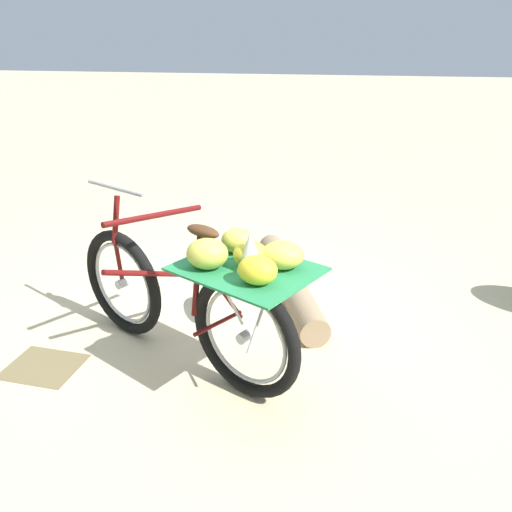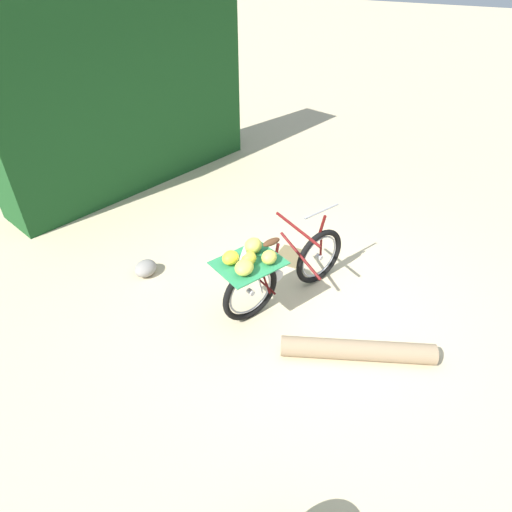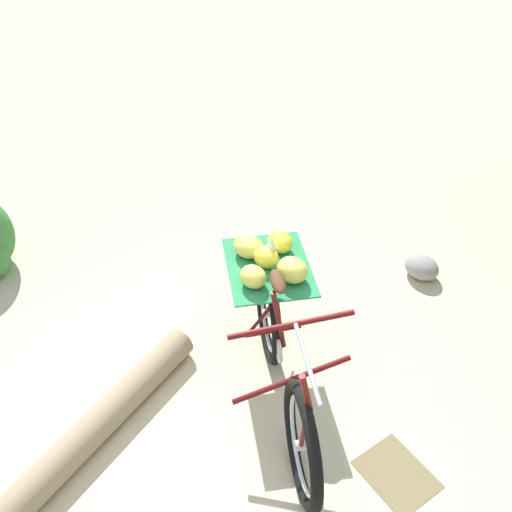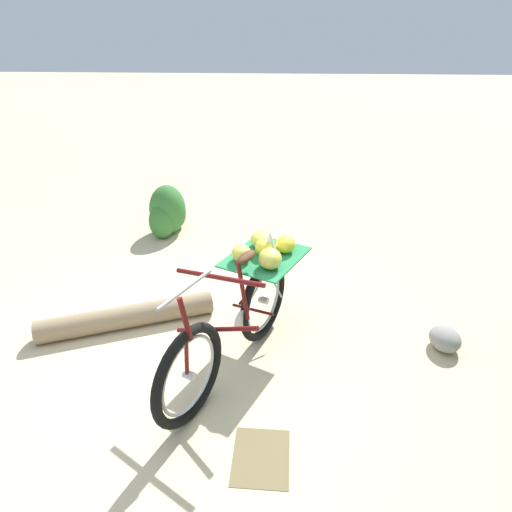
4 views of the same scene
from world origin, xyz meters
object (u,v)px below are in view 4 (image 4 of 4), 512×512
fallen_log (128,316)px  shrub_cluster (168,213)px  bicycle (241,307)px  path_stone (445,339)px

fallen_log → shrub_cluster: (2.11, 0.17, 0.18)m
bicycle → path_stone: 1.77m
shrub_cluster → path_stone: shrub_cluster is taller
bicycle → path_stone: (0.27, -1.70, -0.42)m
path_stone → fallen_log: bearing=88.1°
fallen_log → shrub_cluster: size_ratio=2.25×
fallen_log → bicycle: bearing=-108.5°
bicycle → fallen_log: (0.37, 1.09, -0.41)m
bicycle → shrub_cluster: (2.47, 1.26, -0.22)m
bicycle → shrub_cluster: bicycle is taller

